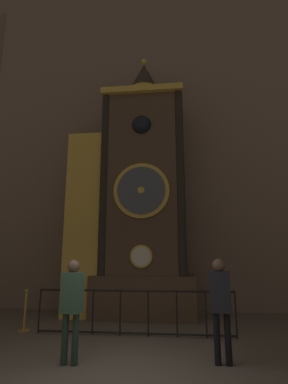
% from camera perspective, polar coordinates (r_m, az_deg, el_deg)
% --- Properties ---
extents(cathedral_back_wall, '(24.00, 0.32, 13.52)m').
position_cam_1_polar(cathedral_back_wall, '(11.74, 0.12, 12.96)').
color(cathedral_back_wall, '#7A6656').
rests_on(cathedral_back_wall, ground_plane).
extents(clock_tower, '(3.93, 1.77, 8.67)m').
position_cam_1_polar(clock_tower, '(9.64, -2.25, -1.54)').
color(clock_tower, brown).
rests_on(clock_tower, ground_plane).
extents(railing_fence, '(4.59, 0.05, 1.00)m').
position_cam_1_polar(railing_fence, '(7.40, -1.88, -21.51)').
color(railing_fence, black).
rests_on(railing_fence, ground_plane).
extents(visitor_near, '(0.38, 0.30, 1.70)m').
position_cam_1_polar(visitor_near, '(5.62, -13.56, -19.35)').
color(visitor_near, '#213427').
rests_on(visitor_near, ground_plane).
extents(visitor_far, '(0.37, 0.28, 1.72)m').
position_cam_1_polar(visitor_far, '(5.62, 14.36, -19.13)').
color(visitor_far, black).
rests_on(visitor_far, ground_plane).
extents(stanchion_post, '(0.28, 0.28, 0.97)m').
position_cam_1_polar(stanchion_post, '(8.40, -21.79, -21.30)').
color(stanchion_post, '#B28E33').
rests_on(stanchion_post, ground_plane).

